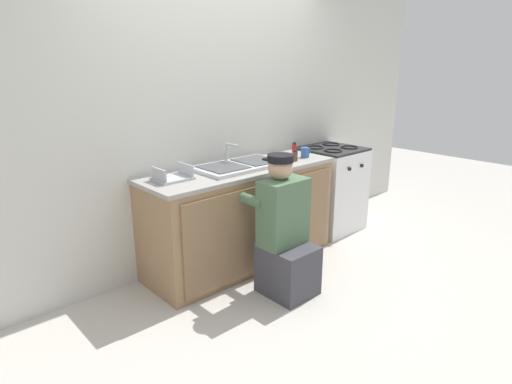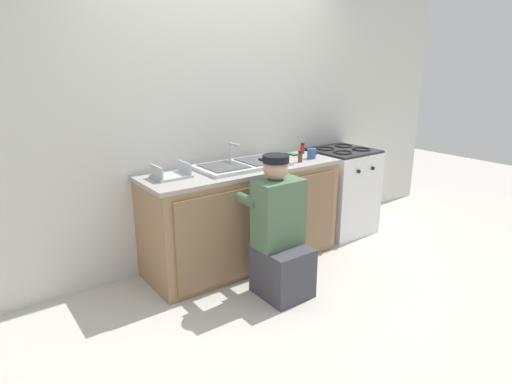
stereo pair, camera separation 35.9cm
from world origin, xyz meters
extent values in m
plane|color=beige|center=(0.00, 0.00, 0.00)|extent=(12.00, 12.00, 0.00)
cube|color=silver|center=(0.00, 0.65, 1.25)|extent=(6.00, 0.10, 2.50)
cube|color=#997551|center=(0.00, 0.30, 0.43)|extent=(1.77, 0.60, 0.86)
cube|color=#866747|center=(-0.43, -0.01, 0.43)|extent=(0.78, 0.02, 0.75)
cube|color=#866747|center=(0.43, -0.01, 0.43)|extent=(0.78, 0.02, 0.75)
cube|color=#9E9993|center=(0.00, 0.30, 0.87)|extent=(1.81, 0.62, 0.03)
cube|color=silver|center=(0.00, 0.30, 0.91)|extent=(0.80, 0.44, 0.03)
cube|color=#4C4F51|center=(-0.19, 0.30, 0.93)|extent=(0.33, 0.35, 0.01)
cube|color=#4C4F51|center=(0.19, 0.30, 0.93)|extent=(0.33, 0.35, 0.01)
cylinder|color=#B7BABF|center=(0.00, 0.49, 0.98)|extent=(0.02, 0.02, 0.18)
cylinder|color=#B7BABF|center=(0.00, 0.41, 1.07)|extent=(0.02, 0.16, 0.02)
cube|color=white|center=(1.27, 0.30, 0.44)|extent=(0.61, 0.60, 0.87)
cube|color=#262628|center=(1.27, 0.30, 0.88)|extent=(0.60, 0.59, 0.02)
torus|color=black|center=(1.13, 0.18, 0.90)|extent=(0.19, 0.19, 0.02)
torus|color=black|center=(1.40, 0.18, 0.90)|extent=(0.19, 0.19, 0.02)
torus|color=black|center=(1.13, 0.42, 0.90)|extent=(0.19, 0.19, 0.02)
torus|color=black|center=(1.40, 0.42, 0.90)|extent=(0.19, 0.19, 0.02)
cylinder|color=black|center=(1.16, -0.01, 0.74)|extent=(0.04, 0.02, 0.04)
cylinder|color=black|center=(1.37, -0.01, 0.74)|extent=(0.04, 0.02, 0.04)
cube|color=#3F3F47|center=(-0.09, -0.37, 0.20)|extent=(0.36, 0.40, 0.40)
cube|color=#4C6B4C|center=(-0.09, -0.31, 0.66)|extent=(0.38, 0.22, 0.52)
sphere|color=tan|center=(-0.09, -0.27, 1.01)|extent=(0.19, 0.19, 0.19)
cylinder|color=black|center=(-0.09, -0.27, 1.08)|extent=(0.20, 0.20, 0.06)
cube|color=black|center=(-0.09, -0.18, 1.06)|extent=(0.13, 0.09, 0.02)
cylinder|color=#4C6B4C|center=(-0.26, -0.11, 0.75)|extent=(0.08, 0.30, 0.08)
cylinder|color=#4C6B4C|center=(0.08, -0.11, 0.75)|extent=(0.08, 0.30, 0.08)
cylinder|color=red|center=(0.80, 0.41, 0.93)|extent=(0.04, 0.04, 0.08)
cylinder|color=black|center=(0.80, 0.41, 0.99)|extent=(0.04, 0.04, 0.02)
cylinder|color=#513823|center=(0.53, 0.15, 0.93)|extent=(0.04, 0.04, 0.08)
cylinder|color=black|center=(0.53, 0.15, 0.99)|extent=(0.04, 0.04, 0.02)
cube|color=#B2B7BC|center=(-0.65, 0.34, 0.90)|extent=(0.28, 0.22, 0.02)
cube|color=#B2B7BC|center=(-0.77, 0.34, 0.95)|extent=(0.01, 0.21, 0.10)
cube|color=#B2B7BC|center=(-0.53, 0.34, 0.95)|extent=(0.01, 0.21, 0.10)
cylinder|color=#335699|center=(0.72, 0.19, 0.94)|extent=(0.08, 0.08, 0.09)
torus|color=#335699|center=(0.77, 0.19, 0.94)|extent=(0.06, 0.01, 0.06)
cube|color=black|center=(0.69, 0.44, 0.90)|extent=(0.07, 0.14, 0.01)
cube|color=green|center=(0.69, 0.44, 0.90)|extent=(0.06, 0.12, 0.00)
camera|label=1|loc=(-2.32, -2.44, 1.76)|focal=30.00mm
camera|label=2|loc=(-2.04, -2.67, 1.76)|focal=30.00mm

